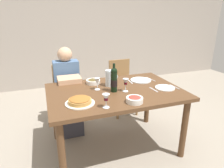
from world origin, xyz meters
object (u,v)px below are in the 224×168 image
object	(u,v)px
olive_bowl	(93,81)
chair_right	(122,83)
dinner_plate_left_setting	(141,80)
water_pitcher	(110,79)
diner_left	(68,88)
baked_tart	(80,101)
wine_glass_centre	(126,82)
dinner_plate_right_setting	(165,88)
wine_bottle	(114,80)
chair_left	(67,90)
salad_bowl	(135,99)
dining_table	(115,98)
wine_glass_right_diner	(97,82)
wine_glass_left_diner	(106,98)

from	to	relation	value
olive_bowl	chair_right	bearing A→B (deg)	43.70
dinner_plate_left_setting	water_pitcher	bearing A→B (deg)	-173.13
dinner_plate_left_setting	diner_left	xyz separation A→B (m)	(-0.88, 0.43, -0.15)
dinner_plate_left_setting	baked_tart	bearing A→B (deg)	-153.59
baked_tart	wine_glass_centre	distance (m)	0.57
dinner_plate_right_setting	diner_left	distance (m)	1.29
wine_bottle	chair_left	size ratio (longest dim) A/B	0.37
chair_right	wine_bottle	bearing A→B (deg)	61.40
salad_bowl	diner_left	distance (m)	1.15
dining_table	baked_tart	distance (m)	0.51
wine_bottle	water_pitcher	bearing A→B (deg)	85.46
water_pitcher	wine_bottle	bearing A→B (deg)	-94.54
dining_table	water_pitcher	size ratio (longest dim) A/B	7.70
wine_glass_right_diner	chair_left	bearing A→B (deg)	108.51
dinner_plate_right_setting	chair_right	distance (m)	1.08
chair_right	dining_table	bearing A→B (deg)	61.97
dining_table	diner_left	xyz separation A→B (m)	(-0.45, 0.64, -0.05)
wine_glass_centre	dinner_plate_left_setting	size ratio (longest dim) A/B	0.56
dinner_plate_left_setting	dinner_plate_right_setting	world-z (taller)	same
dinner_plate_right_setting	chair_right	bearing A→B (deg)	96.59
wine_glass_centre	baked_tart	bearing A→B (deg)	-164.11
wine_glass_centre	dining_table	bearing A→B (deg)	144.15
salad_bowl	olive_bowl	bearing A→B (deg)	109.64
dinner_plate_right_setting	chair_right	size ratio (longest dim) A/B	0.26
wine_glass_left_diner	diner_left	distance (m)	1.08
wine_bottle	baked_tart	world-z (taller)	wine_bottle
olive_bowl	diner_left	bearing A→B (deg)	129.04
chair_left	diner_left	size ratio (longest dim) A/B	0.75
salad_bowl	dinner_plate_left_setting	bearing A→B (deg)	57.77
dinner_plate_left_setting	diner_left	bearing A→B (deg)	154.01
wine_bottle	chair_right	xyz separation A→B (m)	(0.47, 0.94, -0.40)
dinner_plate_right_setting	diner_left	bearing A→B (deg)	142.66
wine_glass_centre	chair_right	distance (m)	1.10
water_pitcher	chair_right	xyz separation A→B (m)	(0.46, 0.75, -0.35)
dining_table	chair_right	size ratio (longest dim) A/B	1.72
water_pitcher	salad_bowl	world-z (taller)	water_pitcher
salad_bowl	chair_right	xyz separation A→B (m)	(0.38, 1.28, -0.30)
wine_glass_right_diner	water_pitcher	bearing A→B (deg)	22.20
dining_table	dinner_plate_right_setting	xyz separation A→B (m)	(0.57, -0.13, 0.10)
baked_tart	wine_glass_right_diner	bearing A→B (deg)	50.19
wine_bottle	wine_glass_left_diner	distance (m)	0.41
salad_bowl	baked_tart	bearing A→B (deg)	163.75
wine_glass_right_diner	chair_right	distance (m)	1.10
chair_right	salad_bowl	bearing A→B (deg)	71.56
wine_bottle	olive_bowl	size ratio (longest dim) A/B	1.86
water_pitcher	dinner_plate_right_setting	bearing A→B (deg)	-26.81
dining_table	dinner_plate_left_setting	world-z (taller)	dinner_plate_left_setting
dining_table	chair_left	world-z (taller)	chair_left
wine_glass_centre	dinner_plate_left_setting	world-z (taller)	wine_glass_centre
wine_bottle	dinner_plate_left_setting	xyz separation A→B (m)	(0.46, 0.24, -0.13)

